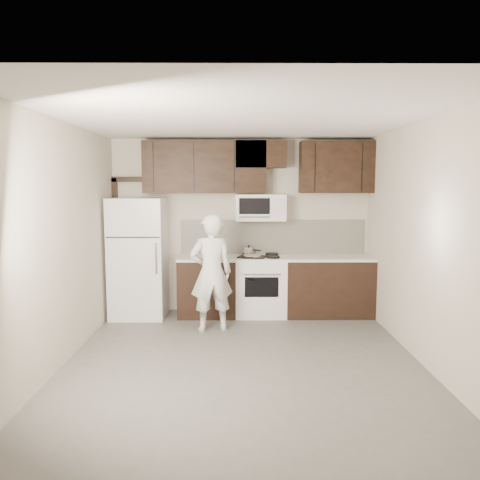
{
  "coord_description": "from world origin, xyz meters",
  "views": [
    {
      "loc": [
        -0.07,
        -5.1,
        1.98
      ],
      "look_at": [
        -0.02,
        0.9,
        1.28
      ],
      "focal_mm": 35.0,
      "sensor_mm": 36.0,
      "label": 1
    }
  ],
  "objects_px": {
    "stove": "(261,285)",
    "microwave": "(261,208)",
    "refrigerator": "(139,258)",
    "person": "(211,273)"
  },
  "relations": [
    {
      "from": "stove",
      "to": "microwave",
      "type": "height_order",
      "value": "microwave"
    },
    {
      "from": "refrigerator",
      "to": "microwave",
      "type": "bearing_deg",
      "value": 5.15
    },
    {
      "from": "refrigerator",
      "to": "person",
      "type": "xyz_separation_m",
      "value": [
        1.14,
        -0.72,
        -0.1
      ]
    },
    {
      "from": "stove",
      "to": "person",
      "type": "xyz_separation_m",
      "value": [
        -0.71,
        -0.77,
        0.34
      ]
    },
    {
      "from": "stove",
      "to": "microwave",
      "type": "distance_m",
      "value": 1.2
    },
    {
      "from": "stove",
      "to": "refrigerator",
      "type": "xyz_separation_m",
      "value": [
        -1.85,
        -0.05,
        0.44
      ]
    },
    {
      "from": "stove",
      "to": "microwave",
      "type": "xyz_separation_m",
      "value": [
        -0.0,
        0.12,
        1.19
      ]
    },
    {
      "from": "stove",
      "to": "person",
      "type": "relative_size",
      "value": 0.59
    },
    {
      "from": "microwave",
      "to": "stove",
      "type": "bearing_deg",
      "value": -89.9
    },
    {
      "from": "stove",
      "to": "refrigerator",
      "type": "height_order",
      "value": "refrigerator"
    }
  ]
}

